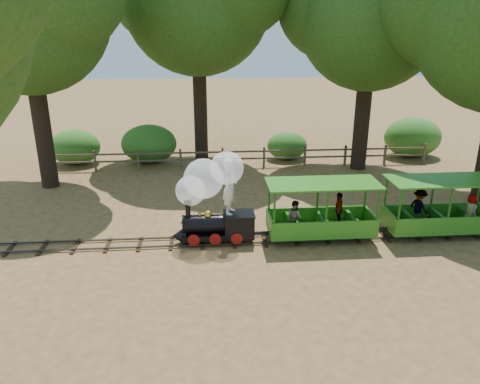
{
  "coord_description": "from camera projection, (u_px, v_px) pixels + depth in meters",
  "views": [
    {
      "loc": [
        -1.88,
        -13.56,
        6.73
      ],
      "look_at": [
        -0.76,
        0.5,
        1.52
      ],
      "focal_mm": 35.0,
      "sensor_mm": 36.0,
      "label": 1
    }
  ],
  "objects": [
    {
      "name": "ground",
      "position": [
        265.0,
        241.0,
        15.15
      ],
      "size": [
        90.0,
        90.0,
        0.0
      ],
      "primitive_type": "plane",
      "color": "#A37446",
      "rests_on": "ground"
    },
    {
      "name": "oak_ne",
      "position": [
        371.0,
        9.0,
        20.18
      ],
      "size": [
        7.92,
        6.97,
        10.0
      ],
      "color": "#2D2116",
      "rests_on": "ground"
    },
    {
      "name": "track",
      "position": [
        265.0,
        239.0,
        15.13
      ],
      "size": [
        22.0,
        1.0,
        0.1
      ],
      "color": "#3F3D3A",
      "rests_on": "ground"
    },
    {
      "name": "shrub_east",
      "position": [
        413.0,
        137.0,
        24.16
      ],
      "size": [
        2.94,
        2.27,
        2.04
      ],
      "primitive_type": "ellipsoid",
      "color": "#2D6B1E",
      "rests_on": "ground"
    },
    {
      "name": "locomotive",
      "position": [
        211.0,
        192.0,
        14.5
      ],
      "size": [
        2.64,
        1.24,
        3.03
      ],
      "color": "black",
      "rests_on": "ground"
    },
    {
      "name": "shrub_west",
      "position": [
        75.0,
        147.0,
        22.94
      ],
      "size": [
        2.48,
        1.9,
        1.71
      ],
      "primitive_type": "ellipsoid",
      "color": "#2D6B1E",
      "rests_on": "ground"
    },
    {
      "name": "oak_nw",
      "position": [
        23.0,
        0.0,
        17.63
      ],
      "size": [
        8.07,
        7.1,
        10.34
      ],
      "color": "#2D2116",
      "rests_on": "ground"
    },
    {
      "name": "carriage_front",
      "position": [
        320.0,
        217.0,
        15.02
      ],
      "size": [
        3.54,
        1.44,
        1.84
      ],
      "color": "#32831C",
      "rests_on": "track"
    },
    {
      "name": "carriage_rear",
      "position": [
        437.0,
        213.0,
        15.32
      ],
      "size": [
        3.54,
        1.44,
        1.84
      ],
      "color": "#32831C",
      "rests_on": "track"
    },
    {
      "name": "fence",
      "position": [
        243.0,
        156.0,
        22.43
      ],
      "size": [
        18.1,
        0.1,
        1.0
      ],
      "color": "brown",
      "rests_on": "ground"
    },
    {
      "name": "shrub_mid_e",
      "position": [
        287.0,
        146.0,
        23.78
      ],
      "size": [
        2.04,
        1.57,
        1.42
      ],
      "primitive_type": "ellipsoid",
      "color": "#2D6B1E",
      "rests_on": "ground"
    },
    {
      "name": "shrub_mid_w",
      "position": [
        149.0,
        144.0,
        23.18
      ],
      "size": [
        2.74,
        2.1,
        1.89
      ],
      "primitive_type": "ellipsoid",
      "color": "#2D6B1E",
      "rests_on": "ground"
    }
  ]
}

